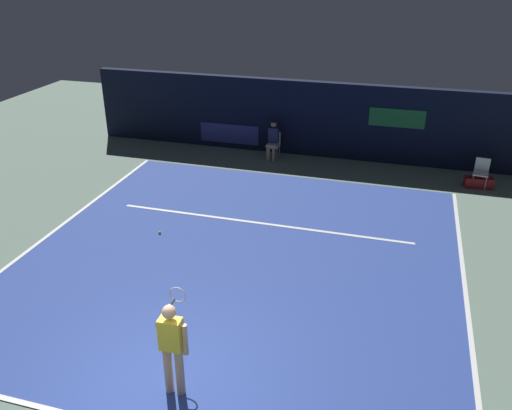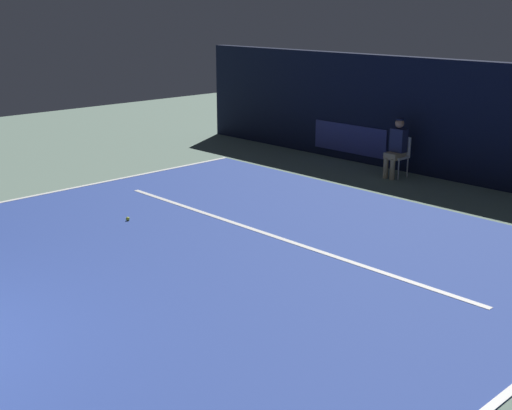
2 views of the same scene
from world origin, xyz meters
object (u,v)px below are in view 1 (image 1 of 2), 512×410
(line_judge_on_chair, at_px, (273,139))
(courtside_chair_near, at_px, (481,171))
(tennis_player, at_px, (172,344))
(equipment_bag, at_px, (479,182))
(tennis_ball, at_px, (160,233))

(line_judge_on_chair, distance_m, courtside_chair_near, 6.73)
(tennis_player, xyz_separation_m, equipment_bag, (5.50, 10.26, -0.83))
(line_judge_on_chair, xyz_separation_m, equipment_bag, (6.68, -0.72, -0.53))
(tennis_player, height_order, equipment_bag, tennis_player)
(courtside_chair_near, relative_size, tennis_ball, 12.94)
(courtside_chair_near, xyz_separation_m, equipment_bag, (-0.02, -0.09, -0.34))
(line_judge_on_chair, distance_m, equipment_bag, 6.74)
(tennis_ball, distance_m, equipment_bag, 9.74)
(line_judge_on_chair, bearing_deg, courtside_chair_near, -5.35)
(tennis_ball, bearing_deg, courtside_chair_near, 34.30)
(tennis_player, xyz_separation_m, tennis_ball, (-2.58, 4.83, -0.94))
(line_judge_on_chair, relative_size, equipment_bag, 1.57)
(tennis_player, distance_m, courtside_chair_near, 11.74)
(tennis_ball, bearing_deg, equipment_bag, 33.92)
(tennis_player, bearing_deg, line_judge_on_chair, 96.14)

